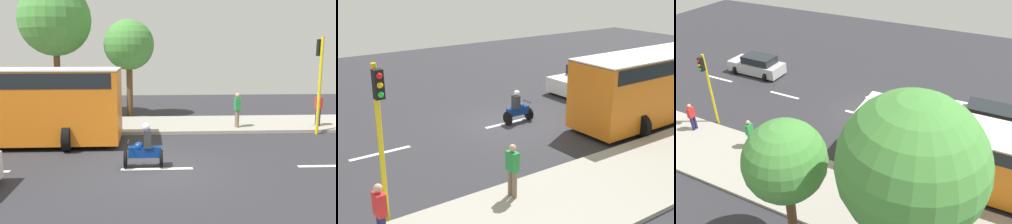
% 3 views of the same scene
% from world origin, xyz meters
% --- Properties ---
extents(ground_plane, '(40.00, 60.00, 0.10)m').
position_xyz_m(ground_plane, '(0.00, 0.00, -0.05)').
color(ground_plane, '#2D2D33').
extents(sidewalk, '(4.00, 60.00, 0.15)m').
position_xyz_m(sidewalk, '(7.00, 0.00, 0.07)').
color(sidewalk, '#9E998E').
rests_on(sidewalk, ground).
extents(lane_stripe_far_north, '(0.20, 2.40, 0.01)m').
position_xyz_m(lane_stripe_far_north, '(0.00, -12.00, 0.01)').
color(lane_stripe_far_north, white).
rests_on(lane_stripe_far_north, ground).
extents(lane_stripe_north, '(0.20, 2.40, 0.01)m').
position_xyz_m(lane_stripe_north, '(0.00, -6.00, 0.01)').
color(lane_stripe_north, white).
rests_on(lane_stripe_north, ground).
extents(lane_stripe_mid, '(0.20, 2.40, 0.01)m').
position_xyz_m(lane_stripe_mid, '(0.00, 0.00, 0.01)').
color(lane_stripe_mid, white).
rests_on(lane_stripe_mid, ground).
extents(lane_stripe_south, '(0.20, 2.40, 0.01)m').
position_xyz_m(lane_stripe_south, '(0.00, 6.00, 0.01)').
color(lane_stripe_south, white).
rests_on(lane_stripe_south, ground).
extents(car_silver, '(2.20, 4.42, 1.52)m').
position_xyz_m(car_silver, '(-2.11, -9.95, 0.71)').
color(car_silver, '#B7B7BC').
rests_on(car_silver, ground).
extents(car_white, '(2.32, 4.48, 1.52)m').
position_xyz_m(car_white, '(-1.86, 6.97, 0.71)').
color(car_white, white).
rests_on(car_white, ground).
extents(city_bus, '(3.20, 11.00, 3.16)m').
position_xyz_m(city_bus, '(3.50, 6.95, 1.85)').
color(city_bus, orange).
rests_on(city_bus, ground).
extents(motorcycle, '(0.60, 1.30, 1.53)m').
position_xyz_m(motorcycle, '(0.19, 0.42, 0.64)').
color(motorcycle, black).
rests_on(motorcycle, ground).
extents(pedestrian_near_signal, '(0.40, 0.24, 1.69)m').
position_xyz_m(pedestrian_near_signal, '(5.98, -8.20, 1.06)').
color(pedestrian_near_signal, '#1E1E4C').
rests_on(pedestrian_near_signal, sidewalk).
extents(pedestrian_by_tree, '(0.40, 0.24, 1.69)m').
position_xyz_m(pedestrian_by_tree, '(5.84, -4.08, 1.06)').
color(pedestrian_by_tree, '#72604C').
rests_on(pedestrian_by_tree, sidewalk).
extents(traffic_light_corner, '(0.49, 0.24, 4.50)m').
position_xyz_m(traffic_light_corner, '(4.85, -7.61, 2.93)').
color(traffic_light_corner, yellow).
rests_on(traffic_light_corner, ground).
extents(street_tree_north, '(2.89, 2.89, 5.62)m').
position_xyz_m(street_tree_north, '(9.89, 1.34, 4.13)').
color(street_tree_north, brown).
rests_on(street_tree_north, ground).
extents(street_tree_south, '(4.08, 4.08, 7.61)m').
position_xyz_m(street_tree_south, '(9.90, 5.46, 5.54)').
color(street_tree_south, brown).
rests_on(street_tree_south, ground).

